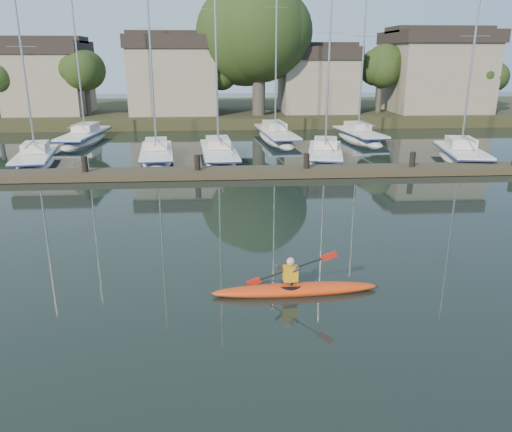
{
  "coord_description": "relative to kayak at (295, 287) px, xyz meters",
  "views": [
    {
      "loc": [
        -1.76,
        -12.85,
        6.26
      ],
      "look_at": [
        -0.61,
        2.94,
        1.2
      ],
      "focal_mm": 35.0,
      "sensor_mm": 36.0,
      "label": 1
    }
  ],
  "objects": [
    {
      "name": "sailboat_5",
      "position": [
        -12.57,
        27.58,
        -0.37
      ],
      "size": [
        2.92,
        9.5,
        15.49
      ],
      "rotation": [
        0.0,
        0.0,
        -0.08
      ],
      "color": "white",
      "rests_on": "ground"
    },
    {
      "name": "sailboat_3",
      "position": [
        4.76,
        18.88,
        -0.38
      ],
      "size": [
        3.82,
        8.52,
        13.3
      ],
      "rotation": [
        0.0,
        0.0,
        -0.21
      ],
      "color": "white",
      "rests_on": "ground"
    },
    {
      "name": "sailboat_0",
      "position": [
        -13.34,
        18.83,
        -0.38
      ],
      "size": [
        3.36,
        7.79,
        11.96
      ],
      "rotation": [
        0.0,
        0.0,
        0.17
      ],
      "color": "white",
      "rests_on": "ground"
    },
    {
      "name": "sailboat_2",
      "position": [
        -2.06,
        19.52,
        -0.37
      ],
      "size": [
        2.81,
        9.45,
        15.44
      ],
      "rotation": [
        0.0,
        0.0,
        0.07
      ],
      "color": "white",
      "rests_on": "ground"
    },
    {
      "name": "dock",
      "position": [
        -0.22,
        14.42,
        0.02
      ],
      "size": [
        34.0,
        2.0,
        1.8
      ],
      "color": "#433826",
      "rests_on": "ground"
    },
    {
      "name": "sailboat_1",
      "position": [
        -6.04,
        19.63,
        -0.37
      ],
      "size": [
        2.93,
        8.53,
        13.67
      ],
      "rotation": [
        0.0,
        0.0,
        0.1
      ],
      "color": "white",
      "rests_on": "ground"
    },
    {
      "name": "sailboat_4",
      "position": [
        13.45,
        18.14,
        -0.39
      ],
      "size": [
        3.7,
        7.97,
        13.05
      ],
      "rotation": [
        0.0,
        0.0,
        -0.19
      ],
      "color": "white",
      "rests_on": "ground"
    },
    {
      "name": "kayak",
      "position": [
        0.0,
        0.0,
        0.0
      ],
      "size": [
        4.68,
        0.91,
        1.49
      ],
      "rotation": [
        0.0,
        0.0,
        0.03
      ],
      "color": "red",
      "rests_on": "ground"
    },
    {
      "name": "shore",
      "position": [
        1.39,
        40.71,
        3.05
      ],
      "size": [
        90.0,
        25.25,
        12.75
      ],
      "color": "#2D381C",
      "rests_on": "ground"
    },
    {
      "name": "sailboat_7",
      "position": [
        9.15,
        26.72,
        -0.38
      ],
      "size": [
        3.18,
        8.55,
        13.46
      ],
      "rotation": [
        0.0,
        0.0,
        0.12
      ],
      "color": "white",
      "rests_on": "ground"
    },
    {
      "name": "sailboat_6",
      "position": [
        2.52,
        27.41,
        -0.38
      ],
      "size": [
        3.2,
        10.73,
        16.81
      ],
      "rotation": [
        0.0,
        0.0,
        0.09
      ],
      "color": "white",
      "rests_on": "ground"
    },
    {
      "name": "ground",
      "position": [
        -0.22,
        0.42,
        -0.18
      ],
      "size": [
        160.0,
        160.0,
        0.0
      ],
      "primitive_type": "plane",
      "color": "black",
      "rests_on": "ground"
    }
  ]
}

